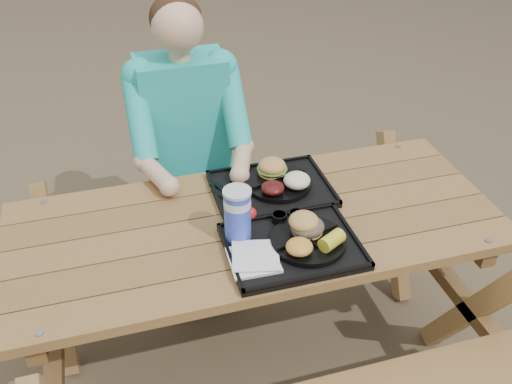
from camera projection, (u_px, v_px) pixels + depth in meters
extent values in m
plane|color=#999999|center=(256.00, 355.00, 2.52)|extent=(60.00, 60.00, 0.00)
cube|color=black|center=(292.00, 247.00, 1.95)|extent=(0.45, 0.35, 0.02)
cube|color=black|center=(271.00, 190.00, 2.23)|extent=(0.45, 0.35, 0.02)
cylinder|color=black|center=(308.00, 241.00, 1.95)|extent=(0.26, 0.26, 0.02)
cylinder|color=black|center=(278.00, 183.00, 2.23)|extent=(0.26, 0.26, 0.02)
cube|color=silver|center=(253.00, 259.00, 1.87)|extent=(0.16, 0.16, 0.02)
cylinder|color=blue|center=(238.00, 215.00, 1.93)|extent=(0.09, 0.09, 0.19)
cylinder|color=black|center=(279.00, 218.00, 2.04)|extent=(0.06, 0.06, 0.03)
cylinder|color=gold|center=(296.00, 216.00, 2.05)|extent=(0.06, 0.06, 0.03)
ellipsoid|color=gold|center=(299.00, 247.00, 1.87)|extent=(0.09, 0.09, 0.05)
cube|color=black|center=(226.00, 192.00, 2.19)|extent=(0.09, 0.15, 0.01)
ellipsoid|color=#450F0D|center=(273.00, 188.00, 2.15)|extent=(0.09, 0.09, 0.04)
ellipsoid|color=#EFE7CA|center=(297.00, 180.00, 2.18)|extent=(0.10, 0.10, 0.06)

